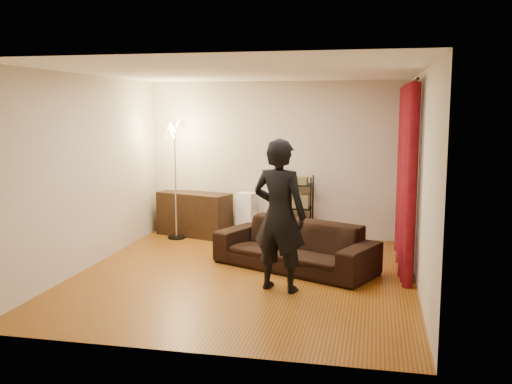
% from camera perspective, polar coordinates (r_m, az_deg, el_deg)
% --- Properties ---
extents(floor, '(5.00, 5.00, 0.00)m').
position_cam_1_polar(floor, '(7.77, -1.19, -8.34)').
color(floor, '#8E5115').
rests_on(floor, ground).
extents(ceiling, '(5.00, 5.00, 0.00)m').
position_cam_1_polar(ceiling, '(7.46, -1.25, 11.94)').
color(ceiling, white).
rests_on(ceiling, ground).
extents(wall_back, '(5.00, 0.00, 5.00)m').
position_cam_1_polar(wall_back, '(9.94, 2.05, 3.24)').
color(wall_back, beige).
rests_on(wall_back, ground).
extents(wall_front, '(5.00, 0.00, 5.00)m').
position_cam_1_polar(wall_front, '(5.12, -7.57, -1.63)').
color(wall_front, beige).
rests_on(wall_front, ground).
extents(wall_left, '(0.00, 5.00, 5.00)m').
position_cam_1_polar(wall_left, '(8.30, -16.54, 1.90)').
color(wall_left, beige).
rests_on(wall_left, ground).
extents(wall_right, '(0.00, 5.00, 5.00)m').
position_cam_1_polar(wall_right, '(7.33, 16.19, 1.10)').
color(wall_right, beige).
rests_on(wall_right, ground).
extents(curtain_rod, '(0.04, 2.65, 0.04)m').
position_cam_1_polar(curtain_rod, '(8.40, 15.27, 10.43)').
color(curtain_rod, black).
rests_on(curtain_rod, wall_right).
extents(curtain, '(0.22, 2.65, 2.55)m').
position_cam_1_polar(curtain, '(8.44, 14.80, 1.56)').
color(curtain, maroon).
rests_on(curtain, ground).
extents(sofa, '(2.44, 1.75, 0.66)m').
position_cam_1_polar(sofa, '(8.03, 3.89, -5.36)').
color(sofa, black).
rests_on(sofa, ground).
extents(person, '(0.78, 0.61, 1.88)m').
position_cam_1_polar(person, '(6.96, 2.35, -2.34)').
color(person, black).
rests_on(person, ground).
extents(media_cabinet, '(1.40, 0.85, 0.76)m').
position_cam_1_polar(media_cabinet, '(10.14, -6.18, -2.22)').
color(media_cabinet, black).
rests_on(media_cabinet, ground).
extents(storage_boxes, '(0.38, 0.34, 0.78)m').
position_cam_1_polar(storage_boxes, '(9.96, -0.98, -2.30)').
color(storage_boxes, silver).
rests_on(storage_boxes, ground).
extents(wire_shelf, '(0.54, 0.40, 1.11)m').
position_cam_1_polar(wire_shelf, '(9.76, 4.12, -1.59)').
color(wire_shelf, black).
rests_on(wire_shelf, ground).
extents(floor_lamp, '(0.39, 0.39, 2.03)m').
position_cam_1_polar(floor_lamp, '(9.85, -8.06, 1.16)').
color(floor_lamp, silver).
rests_on(floor_lamp, ground).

